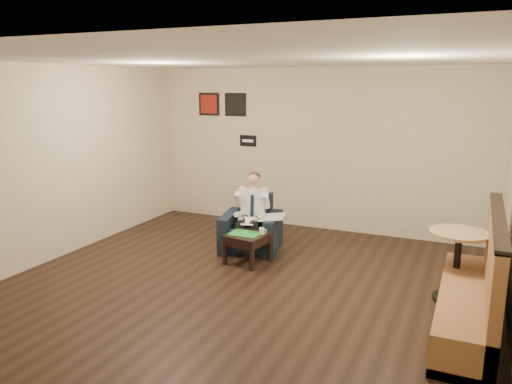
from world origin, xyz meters
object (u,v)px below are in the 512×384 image
at_px(seated_man, 249,216).
at_px(side_table, 247,248).
at_px(armchair, 251,224).
at_px(coffee_mug, 262,231).
at_px(smartphone, 256,232).
at_px(banquette, 470,272).
at_px(cafe_table, 457,266).
at_px(green_folder, 245,234).

bearing_deg(seated_man, side_table, -80.38).
distance_m(armchair, side_table, 0.63).
bearing_deg(coffee_mug, smartphone, 153.44).
height_order(armchair, coffee_mug, armchair).
height_order(side_table, banquette, banquette).
bearing_deg(banquette, armchair, 156.44).
relative_size(coffee_mug, banquette, 0.04).
height_order(seated_man, side_table, seated_man).
bearing_deg(armchair, seated_man, -90.00).
height_order(smartphone, cafe_table, cafe_table).
xyz_separation_m(side_table, coffee_mug, (0.19, 0.08, 0.26)).
height_order(smartphone, banquette, banquette).
height_order(seated_man, green_folder, seated_man).
relative_size(smartphone, banquette, 0.06).
xyz_separation_m(smartphone, cafe_table, (2.71, -0.30, -0.01)).
relative_size(seated_man, cafe_table, 1.34).
xyz_separation_m(seated_man, banquette, (3.10, -1.25, 0.04)).
height_order(armchair, side_table, armchair).
bearing_deg(coffee_mug, seated_man, 134.35).
distance_m(green_folder, smartphone, 0.19).
xyz_separation_m(banquette, cafe_table, (-0.14, 0.64, -0.18)).
bearing_deg(armchair, coffee_mug, -62.63).
distance_m(green_folder, coffee_mug, 0.24).
bearing_deg(coffee_mug, armchair, 128.88).
relative_size(coffee_mug, cafe_table, 0.11).
bearing_deg(coffee_mug, cafe_table, -5.31).
bearing_deg(coffee_mug, green_folder, -155.77).
relative_size(armchair, banquette, 0.36).
bearing_deg(smartphone, green_folder, -103.96).
bearing_deg(smartphone, cafe_table, 13.16).
relative_size(seated_man, green_folder, 2.65).
relative_size(side_table, cafe_table, 0.62).
distance_m(seated_man, coffee_mug, 0.53).
distance_m(banquette, cafe_table, 0.68).
bearing_deg(seated_man, smartphone, -63.22).
bearing_deg(seated_man, green_folder, -84.37).
xyz_separation_m(side_table, banquette, (2.92, -0.80, 0.39)).
bearing_deg(armchair, smartphone, -68.80).
height_order(armchair, cafe_table, cafe_table).
bearing_deg(side_table, green_folder, -155.77).
distance_m(armchair, smartphone, 0.50).
relative_size(green_folder, cafe_table, 0.50).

